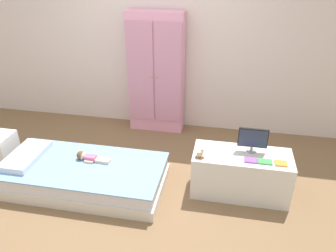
% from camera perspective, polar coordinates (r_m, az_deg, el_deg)
% --- Properties ---
extents(ground_plane, '(10.00, 10.00, 0.02)m').
position_cam_1_polar(ground_plane, '(3.82, -7.39, -10.03)').
color(ground_plane, brown).
extents(back_wall, '(6.40, 0.05, 2.70)m').
position_cam_1_polar(back_wall, '(4.63, -2.35, 15.82)').
color(back_wall, silver).
rests_on(back_wall, ground_plane).
extents(bed, '(1.76, 0.86, 0.28)m').
position_cam_1_polar(bed, '(3.79, -14.28, -8.32)').
color(bed, silver).
rests_on(bed, ground_plane).
extents(pillow, '(0.32, 0.61, 0.07)m').
position_cam_1_polar(pillow, '(4.01, -23.48, -4.75)').
color(pillow, silver).
rests_on(pillow, bed).
extents(doll, '(0.39, 0.14, 0.10)m').
position_cam_1_polar(doll, '(3.76, -13.92, -5.24)').
color(doll, '#D6668E').
rests_on(doll, bed).
extents(nightstand, '(0.33, 0.33, 0.44)m').
position_cam_1_polar(nightstand, '(4.43, -27.18, -3.87)').
color(nightstand, white).
rests_on(nightstand, ground_plane).
extents(wardrobe, '(0.76, 0.30, 1.68)m').
position_cam_1_polar(wardrobe, '(4.59, -2.04, 9.09)').
color(wardrobe, '#E599BC').
rests_on(wardrobe, ground_plane).
extents(tv_stand, '(1.02, 0.45, 0.48)m').
position_cam_1_polar(tv_stand, '(3.60, 12.49, -8.10)').
color(tv_stand, silver).
rests_on(tv_stand, ground_plane).
extents(tv_monitor, '(0.30, 0.10, 0.27)m').
position_cam_1_polar(tv_monitor, '(3.46, 14.56, -2.16)').
color(tv_monitor, '#99999E').
rests_on(tv_monitor, tv_stand).
extents(rocking_horse_toy, '(0.09, 0.04, 0.11)m').
position_cam_1_polar(rocking_horse_toy, '(3.32, 5.66, -4.83)').
color(rocking_horse_toy, '#8E6642').
rests_on(rocking_horse_toy, tv_stand).
extents(book_purple, '(0.12, 0.10, 0.01)m').
position_cam_1_polar(book_purple, '(3.39, 14.21, -5.78)').
color(book_purple, '#8E51B2').
rests_on(book_purple, tv_stand).
extents(book_green, '(0.14, 0.09, 0.01)m').
position_cam_1_polar(book_green, '(3.40, 16.51, -5.96)').
color(book_green, '#429E51').
rests_on(book_green, tv_stand).
extents(book_orange, '(0.12, 0.10, 0.01)m').
position_cam_1_polar(book_orange, '(3.42, 19.06, -6.15)').
color(book_orange, orange).
rests_on(book_orange, tv_stand).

